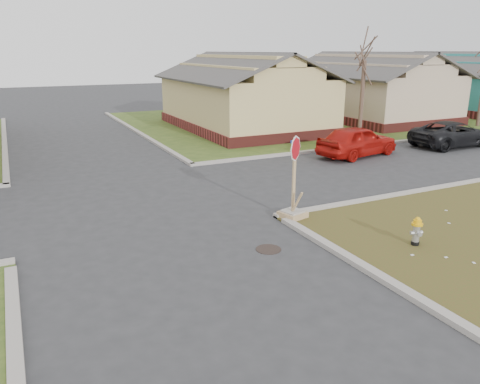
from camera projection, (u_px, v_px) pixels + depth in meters
name	position (u px, v px, depth m)	size (l,w,h in m)	color
ground	(178.00, 258.00, 11.18)	(120.00, 120.00, 0.00)	#2D2D2F
verge_far_right	(374.00, 114.00, 35.91)	(37.00, 19.00, 0.05)	#31481A
curbs	(129.00, 200.00, 15.47)	(80.00, 40.00, 0.12)	#9B948C
manhole	(268.00, 249.00, 11.67)	(0.64, 0.64, 0.01)	black
side_house_yellow	(243.00, 93.00, 28.92)	(7.60, 11.60, 4.70)	maroon
side_house_tan	(369.00, 88.00, 33.15)	(7.60, 11.60, 4.70)	maroon
side_house_teal	(467.00, 83.00, 37.37)	(7.60, 11.60, 4.70)	maroon
tree_mid_right	(362.00, 101.00, 25.22)	(0.22, 0.22, 4.20)	#463228
fire_hydrant	(417.00, 230.00, 11.72)	(0.28, 0.28, 0.74)	black
stop_sign	(293.00, 200.00, 13.64)	(0.69, 0.67, 2.43)	tan
red_sedan	(357.00, 141.00, 21.73)	(1.70, 4.22, 1.44)	#A9110C
dark_pickup	(453.00, 134.00, 23.99)	(2.13, 4.63, 1.29)	black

